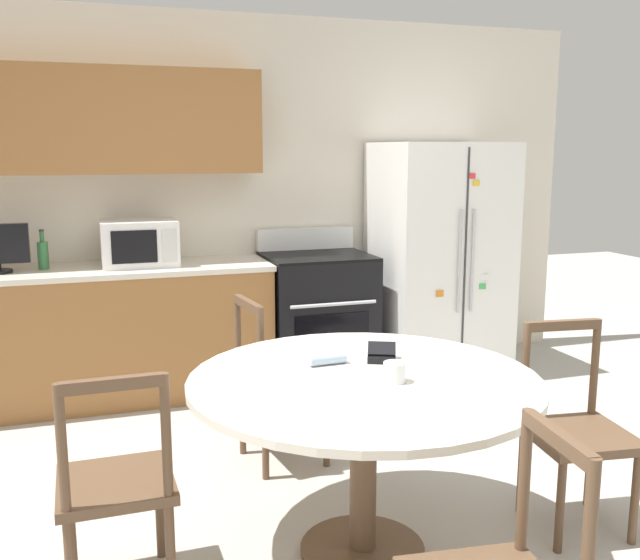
{
  "coord_description": "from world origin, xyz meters",
  "views": [
    {
      "loc": [
        -1.15,
        -2.51,
        1.66
      ],
      "look_at": [
        0.06,
        1.15,
        0.95
      ],
      "focal_mm": 40.0,
      "sensor_mm": 36.0,
      "label": 1
    }
  ],
  "objects": [
    {
      "name": "folded_napkin",
      "position": [
        -0.21,
        0.23,
        0.79
      ],
      "size": [
        0.16,
        0.06,
        0.05
      ],
      "color": "#A3BCDB",
      "rests_on": "dining_table"
    },
    {
      "name": "kitchen_counter",
      "position": [
        -1.09,
        2.29,
        0.45
      ],
      "size": [
        2.25,
        0.64,
        0.9
      ],
      "color": "#936033",
      "rests_on": "ground_plane"
    },
    {
      "name": "candle_glass",
      "position": [
        -0.03,
        -0.07,
        0.8
      ],
      "size": [
        0.09,
        0.09,
        0.08
      ],
      "color": "silver",
      "rests_on": "dining_table"
    },
    {
      "name": "dining_chair_far",
      "position": [
        -0.22,
        0.99,
        0.43
      ],
      "size": [
        0.47,
        0.47,
        0.9
      ],
      "rotation": [
        0.0,
        0.0,
        4.84
      ],
      "color": "brown",
      "rests_on": "ground_plane"
    },
    {
      "name": "wallet",
      "position": [
        0.03,
        0.22,
        0.79
      ],
      "size": [
        0.16,
        0.16,
        0.07
      ],
      "color": "black",
      "rests_on": "dining_table"
    },
    {
      "name": "ground_plane",
      "position": [
        0.0,
        0.0,
        0.0
      ],
      "size": [
        14.0,
        14.0,
        0.0
      ],
      "primitive_type": "plane",
      "color": "#B2ADA3"
    },
    {
      "name": "refrigerator",
      "position": [
        1.34,
        2.19,
        0.85
      ],
      "size": [
        0.9,
        0.8,
        1.71
      ],
      "color": "white",
      "rests_on": "ground_plane"
    },
    {
      "name": "microwave",
      "position": [
        -0.82,
        2.29,
        1.05
      ],
      "size": [
        0.49,
        0.38,
        0.3
      ],
      "color": "white",
      "rests_on": "kitchen_counter"
    },
    {
      "name": "counter_bottle",
      "position": [
        -1.42,
        2.33,
        1.0
      ],
      "size": [
        0.07,
        0.07,
        0.26
      ],
      "color": "#2D6B38",
      "rests_on": "kitchen_counter"
    },
    {
      "name": "dining_chair_left",
      "position": [
        -1.1,
        0.05,
        0.43
      ],
      "size": [
        0.42,
        0.42,
        0.9
      ],
      "rotation": [
        0.0,
        0.0,
        6.3
      ],
      "color": "brown",
      "rests_on": "ground_plane"
    },
    {
      "name": "dining_table",
      "position": [
        -0.12,
        0.02,
        0.64
      ],
      "size": [
        1.42,
        1.42,
        0.76
      ],
      "color": "beige",
      "rests_on": "ground_plane"
    },
    {
      "name": "oven_range",
      "position": [
        0.41,
        2.26,
        0.47
      ],
      "size": [
        0.74,
        0.68,
        1.08
      ],
      "color": "black",
      "rests_on": "ground_plane"
    },
    {
      "name": "dining_chair_right",
      "position": [
        0.85,
        -0.06,
        0.43
      ],
      "size": [
        0.47,
        0.47,
        0.9
      ],
      "rotation": [
        0.0,
        0.0,
        3.01
      ],
      "color": "brown",
      "rests_on": "ground_plane"
    },
    {
      "name": "back_wall",
      "position": [
        -0.3,
        2.59,
        1.45
      ],
      "size": [
        5.2,
        0.44,
        2.6
      ],
      "color": "silver",
      "rests_on": "ground_plane"
    }
  ]
}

